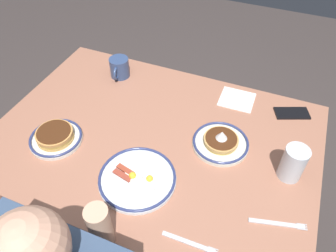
{
  "coord_description": "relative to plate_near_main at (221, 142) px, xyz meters",
  "views": [
    {
      "loc": [
        -0.39,
        0.79,
        1.71
      ],
      "look_at": [
        -0.04,
        -0.05,
        0.79
      ],
      "focal_mm": 34.37,
      "sensor_mm": 36.0,
      "label": 1
    }
  ],
  "objects": [
    {
      "name": "drinking_glass",
      "position": [
        -0.27,
        0.05,
        0.04
      ],
      "size": [
        0.08,
        0.08,
        0.14
      ],
      "color": "silver",
      "rests_on": "dining_table"
    },
    {
      "name": "fork_near",
      "position": [
        -0.02,
        0.42,
        -0.02
      ],
      "size": [
        0.18,
        0.02,
        0.01
      ],
      "color": "silver",
      "rests_on": "dining_table"
    },
    {
      "name": "plate_far_companion",
      "position": [
        0.61,
        0.23,
        0.0
      ],
      "size": [
        0.21,
        0.21,
        0.05
      ],
      "color": "silver",
      "rests_on": "dining_table"
    },
    {
      "name": "plate_near_main",
      "position": [
        0.0,
        0.0,
        0.0
      ],
      "size": [
        0.22,
        0.22,
        0.07
      ],
      "color": "silver",
      "rests_on": "dining_table"
    },
    {
      "name": "paper_napkin",
      "position": [
        0.0,
        -0.29,
        -0.02
      ],
      "size": [
        0.15,
        0.14,
        0.0
      ],
      "primitive_type": "cube",
      "rotation": [
        0.0,
        0.0,
        0.02
      ],
      "color": "white",
      "rests_on": "dining_table"
    },
    {
      "name": "cell_phone",
      "position": [
        -0.24,
        -0.29,
        -0.01
      ],
      "size": [
        0.16,
        0.12,
        0.01
      ],
      "primitive_type": "cube",
      "rotation": [
        0.0,
        0.0,
        0.39
      ],
      "color": "black",
      "rests_on": "dining_table"
    },
    {
      "name": "fork_far",
      "position": [
        -0.26,
        0.26,
        -0.02
      ],
      "size": [
        0.18,
        0.06,
        0.01
      ],
      "color": "silver",
      "rests_on": "dining_table"
    },
    {
      "name": "ground_plane",
      "position": [
        0.26,
        0.06,
        -0.77
      ],
      "size": [
        6.0,
        6.0,
        0.0
      ],
      "primitive_type": "plane",
      "color": "#3F3634"
    },
    {
      "name": "plate_center_pancakes",
      "position": [
        0.23,
        0.27,
        -0.01
      ],
      "size": [
        0.28,
        0.28,
        0.04
      ],
      "color": "white",
      "rests_on": "dining_table"
    },
    {
      "name": "coffee_mug",
      "position": [
        0.58,
        -0.25,
        0.03
      ],
      "size": [
        0.09,
        0.12,
        0.1
      ],
      "color": "#334772",
      "rests_on": "dining_table"
    },
    {
      "name": "dining_table",
      "position": [
        0.26,
        0.06,
        -0.12
      ],
      "size": [
        1.29,
        0.91,
        0.76
      ],
      "color": "#A66B52",
      "rests_on": "ground_plane"
    }
  ]
}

